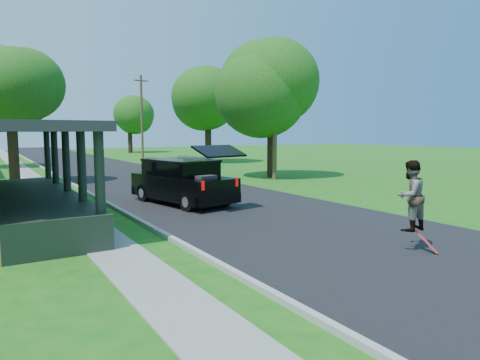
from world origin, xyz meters
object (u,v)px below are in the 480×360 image
tree_right_near (272,87)px  utility_pole_near (275,109)px  black_suv (183,181)px  skateboarder (410,196)px

tree_right_near → utility_pole_near: size_ratio=1.05×
utility_pole_near → black_suv: bearing=-152.5°
black_suv → tree_right_near: size_ratio=0.62×
skateboarder → tree_right_near: 17.73m
skateboarder → tree_right_near: bearing=-116.4°
black_suv → skateboarder: size_ratio=3.17×
tree_right_near → utility_pole_near: tree_right_near is taller
skateboarder → black_suv: bearing=-80.3°
tree_right_near → black_suv: bearing=-144.0°
tree_right_near → utility_pole_near: (-0.58, -1.20, -1.41)m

